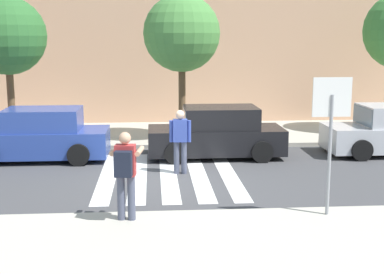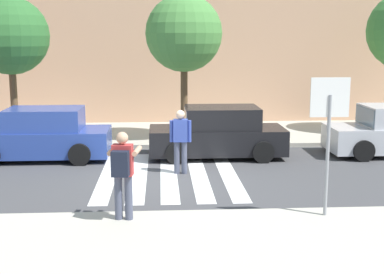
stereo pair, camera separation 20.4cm
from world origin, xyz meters
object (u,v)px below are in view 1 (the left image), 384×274
object	(u,v)px
parked_car_blue	(40,136)
street_tree_west	(7,36)
parked_car_black	(217,134)
street_tree_center	(182,34)
pedestrian_crossing	(180,138)
stop_sign	(331,116)
photographer_with_backpack	(125,168)

from	to	relation	value
parked_car_blue	street_tree_west	size ratio (longest dim) A/B	0.85
parked_car_blue	parked_car_black	xyz separation A→B (m)	(5.31, 0.00, 0.00)
street_tree_west	street_tree_center	size ratio (longest dim) A/B	0.98
pedestrian_crossing	street_tree_west	xyz separation A→B (m)	(-5.43, 4.18, 2.68)
stop_sign	pedestrian_crossing	size ratio (longest dim) A/B	1.58
photographer_with_backpack	parked_car_blue	bearing A→B (deg)	115.17
stop_sign	parked_car_blue	bearing A→B (deg)	138.80
photographer_with_backpack	street_tree_west	bearing A→B (deg)	116.90
street_tree_center	photographer_with_backpack	bearing A→B (deg)	-100.70
photographer_with_backpack	pedestrian_crossing	bearing A→B (deg)	72.70
parked_car_blue	stop_sign	bearing A→B (deg)	-41.20
stop_sign	pedestrian_crossing	distance (m)	4.97
photographer_with_backpack	street_tree_west	distance (m)	9.55
parked_car_black	street_tree_center	world-z (taller)	street_tree_center
stop_sign	pedestrian_crossing	world-z (taller)	stop_sign
stop_sign	street_tree_center	world-z (taller)	street_tree_center
street_tree_center	stop_sign	bearing A→B (deg)	-73.35
stop_sign	parked_car_blue	distance (m)	9.14
pedestrian_crossing	street_tree_west	size ratio (longest dim) A/B	0.36
pedestrian_crossing	stop_sign	bearing A→B (deg)	-55.77
stop_sign	photographer_with_backpack	bearing A→B (deg)	-179.24
pedestrian_crossing	parked_car_black	distance (m)	2.33
parked_car_black	street_tree_center	xyz separation A→B (m)	(-0.94, 2.18, 3.01)
stop_sign	parked_car_black	size ratio (longest dim) A/B	0.67
parked_car_black	street_tree_west	size ratio (longest dim) A/B	0.85
parked_car_black	street_tree_west	world-z (taller)	street_tree_west
street_tree_west	photographer_with_backpack	bearing A→B (deg)	-63.10
stop_sign	street_tree_center	distance (m)	8.63
pedestrian_crossing	parked_car_blue	size ratio (longest dim) A/B	0.42
parked_car_blue	photographer_with_backpack	bearing A→B (deg)	-64.83
pedestrian_crossing	parked_car_blue	bearing A→B (deg)	154.36
pedestrian_crossing	parked_car_black	bearing A→B (deg)	57.88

